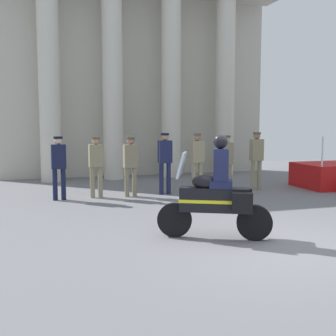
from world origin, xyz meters
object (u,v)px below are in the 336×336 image
Objects in this scene: officer_in_row_2 at (131,162)px; officer_in_row_6 at (257,156)px; officer_in_row_0 at (59,163)px; officer_in_row_1 at (96,162)px; officer_in_row_3 at (165,158)px; officer_in_row_5 at (226,159)px; officer_in_row_4 at (197,158)px; motorcycle_with_rider at (218,196)px.

officer_in_row_2 is 3.97m from officer_in_row_6.
officer_in_row_1 is (1.01, 0.10, -0.01)m from officer_in_row_0.
officer_in_row_3 is at bearing 179.60° from officer_in_row_0.
officer_in_row_1 reaches higher than officer_in_row_5.
officer_in_row_3 is 1.90m from officer_in_row_5.
officer_in_row_1 is at bearing -2.84° from officer_in_row_6.
officer_in_row_4 is (0.99, -0.04, -0.01)m from officer_in_row_3.
officer_in_row_4 is 0.99× the size of officer_in_row_6.
officer_in_row_3 is 1.01× the size of officer_in_row_4.
officer_in_row_4 is 5.12m from motorcycle_with_rider.
officer_in_row_6 reaches higher than officer_in_row_2.
motorcycle_with_rider is at bearing 82.43° from officer_in_row_3.
officer_in_row_2 is 0.94× the size of officer_in_row_6.
officer_in_row_3 is at bearing -2.95° from officer_in_row_6.
officer_in_row_0 reaches higher than officer_in_row_1.
officer_in_row_1 is 0.96× the size of officer_in_row_4.
officer_in_row_1 is 3.89m from officer_in_row_5.
officer_in_row_2 is 0.87× the size of motorcycle_with_rider.
motorcycle_with_rider reaches higher than officer_in_row_4.
officer_in_row_0 reaches higher than officer_in_row_5.
officer_in_row_3 is (3.00, 0.07, 0.04)m from officer_in_row_0.
officer_in_row_3 is (1.04, 0.09, 0.06)m from officer_in_row_2.
officer_in_row_2 is 0.99× the size of officer_in_row_5.
officer_in_row_0 is 0.98× the size of officer_in_row_4.
officer_in_row_0 is 0.97× the size of officer_in_row_3.
motorcycle_with_rider reaches higher than officer_in_row_1.
motorcycle_with_rider is at bearing 61.85° from officer_in_row_5.
officer_in_row_4 reaches higher than officer_in_row_2.
officer_in_row_3 is at bearing -69.60° from motorcycle_with_rider.
officer_in_row_1 is at bearing -175.94° from officer_in_row_0.
officer_in_row_6 is (1.03, 0.03, 0.06)m from officer_in_row_5.
officer_in_row_2 is 1.05m from officer_in_row_3.
motorcycle_with_rider is (-1.49, -4.90, -0.25)m from officer_in_row_4.
officer_in_row_0 is at bearing -1.66° from officer_in_row_6.
officer_in_row_6 is (3.97, 0.03, 0.06)m from officer_in_row_2.
officer_in_row_5 is (0.91, -0.06, -0.04)m from officer_in_row_4.
motorcycle_with_rider is at bearing 71.30° from officer_in_row_4.
officer_in_row_1 is 1.01× the size of officer_in_row_2.
officer_in_row_0 is 3.00m from officer_in_row_3.
officer_in_row_1 is 0.95× the size of officer_in_row_3.
officer_in_row_6 is at bearing -179.89° from officer_in_row_5.
officer_in_row_6 is 0.92× the size of motorcycle_with_rider.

